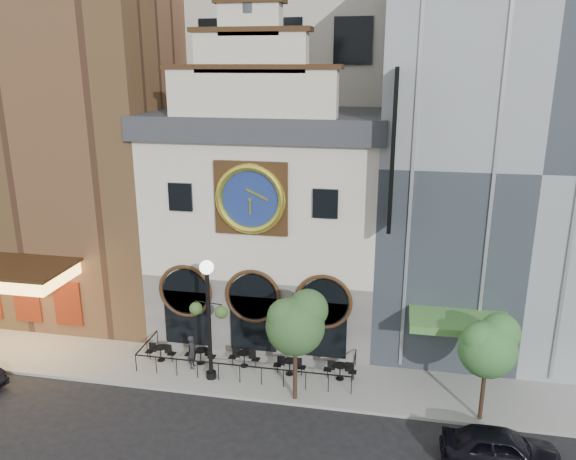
# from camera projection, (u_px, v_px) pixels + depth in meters

# --- Properties ---
(ground) EXTENTS (120.00, 120.00, 0.00)m
(ground) POSITION_uv_depth(u_px,v_px,m) (233.00, 399.00, 25.71)
(ground) COLOR black
(ground) RESTS_ON ground
(sidewalk) EXTENTS (44.00, 5.00, 0.15)m
(sidewalk) POSITION_uv_depth(u_px,v_px,m) (247.00, 370.00, 28.04)
(sidewalk) COLOR gray
(sidewalk) RESTS_ON ground
(clock_building) EXTENTS (12.60, 8.78, 18.65)m
(clock_building) POSITION_uv_depth(u_px,v_px,m) (269.00, 215.00, 31.16)
(clock_building) COLOR #605E5B
(clock_building) RESTS_ON ground
(theater_building) EXTENTS (14.00, 15.60, 25.00)m
(theater_building) POSITION_uv_depth(u_px,v_px,m) (67.00, 101.00, 33.86)
(theater_building) COLOR brown
(theater_building) RESTS_ON ground
(retail_building) EXTENTS (14.00, 14.40, 20.00)m
(retail_building) POSITION_uv_depth(u_px,v_px,m) (516.00, 154.00, 29.83)
(retail_building) COLOR gray
(retail_building) RESTS_ON ground
(cafe_railing) EXTENTS (10.60, 2.60, 0.90)m
(cafe_railing) POSITION_uv_depth(u_px,v_px,m) (247.00, 360.00, 27.89)
(cafe_railing) COLOR black
(cafe_railing) RESTS_ON sidewalk
(bistro_0) EXTENTS (1.58, 0.68, 0.90)m
(bistro_0) POSITION_uv_depth(u_px,v_px,m) (161.00, 352.00, 28.64)
(bistro_0) COLOR black
(bistro_0) RESTS_ON sidewalk
(bistro_1) EXTENTS (1.58, 0.68, 0.90)m
(bistro_1) POSITION_uv_depth(u_px,v_px,m) (200.00, 355.00, 28.35)
(bistro_1) COLOR black
(bistro_1) RESTS_ON sidewalk
(bistro_2) EXTENTS (1.58, 0.68, 0.90)m
(bistro_2) POSITION_uv_depth(u_px,v_px,m) (244.00, 358.00, 28.09)
(bistro_2) COLOR black
(bistro_2) RESTS_ON sidewalk
(bistro_3) EXTENTS (1.58, 0.68, 0.90)m
(bistro_3) POSITION_uv_depth(u_px,v_px,m) (290.00, 366.00, 27.35)
(bistro_3) COLOR black
(bistro_3) RESTS_ON sidewalk
(bistro_4) EXTENTS (1.58, 0.68, 0.90)m
(bistro_4) POSITION_uv_depth(u_px,v_px,m) (340.00, 370.00, 26.94)
(bistro_4) COLOR black
(bistro_4) RESTS_ON sidewalk
(car_right) EXTENTS (4.45, 1.88, 1.50)m
(car_right) POSITION_uv_depth(u_px,v_px,m) (501.00, 448.00, 21.30)
(car_right) COLOR black
(car_right) RESTS_ON ground
(pedestrian) EXTENTS (0.43, 0.64, 1.72)m
(pedestrian) POSITION_uv_depth(u_px,v_px,m) (192.00, 352.00, 27.89)
(pedestrian) COLOR black
(pedestrian) RESTS_ON sidewalk
(lamppost) EXTENTS (1.92, 0.79, 6.04)m
(lamppost) POSITION_uv_depth(u_px,v_px,m) (208.00, 307.00, 26.11)
(lamppost) COLOR black
(lamppost) RESTS_ON sidewalk
(tree_left) EXTENTS (2.70, 2.60, 5.21)m
(tree_left) POSITION_uv_depth(u_px,v_px,m) (296.00, 321.00, 24.47)
(tree_left) COLOR #382619
(tree_left) RESTS_ON sidewalk
(tree_right) EXTENTS (2.50, 2.40, 4.81)m
(tree_right) POSITION_uv_depth(u_px,v_px,m) (489.00, 344.00, 23.07)
(tree_right) COLOR #382619
(tree_right) RESTS_ON sidewalk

